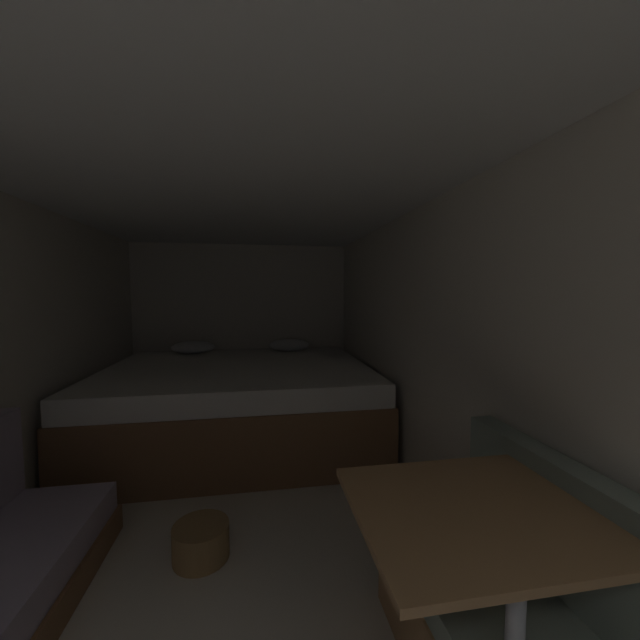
% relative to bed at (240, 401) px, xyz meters
% --- Properties ---
extents(ground_plane, '(6.91, 6.91, 0.00)m').
position_rel_bed_xyz_m(ground_plane, '(0.00, -1.41, -0.37)').
color(ground_plane, beige).
extents(wall_back, '(2.67, 0.05, 2.02)m').
position_rel_bed_xyz_m(wall_back, '(0.00, 1.07, 0.64)').
color(wall_back, beige).
rests_on(wall_back, ground).
extents(wall_right, '(0.05, 4.91, 2.02)m').
position_rel_bed_xyz_m(wall_right, '(1.31, -1.41, 0.64)').
color(wall_right, beige).
rests_on(wall_right, ground).
extents(ceiling_slab, '(2.67, 4.91, 0.05)m').
position_rel_bed_xyz_m(ceiling_slab, '(0.00, -1.41, 1.67)').
color(ceiling_slab, white).
rests_on(ceiling_slab, wall_left).
extents(bed, '(2.45, 2.00, 0.87)m').
position_rel_bed_xyz_m(bed, '(0.00, 0.00, 0.00)').
color(bed, brown).
rests_on(bed, ground).
extents(dinette_table, '(0.79, 0.61, 0.78)m').
position_rel_bed_xyz_m(dinette_table, '(0.86, -2.60, 0.30)').
color(dinette_table, '#9E7247').
rests_on(dinette_table, ground).
extents(wicker_basket, '(0.30, 0.30, 0.18)m').
position_rel_bed_xyz_m(wicker_basket, '(-0.13, -1.62, -0.28)').
color(wicker_basket, olive).
rests_on(wicker_basket, ground).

